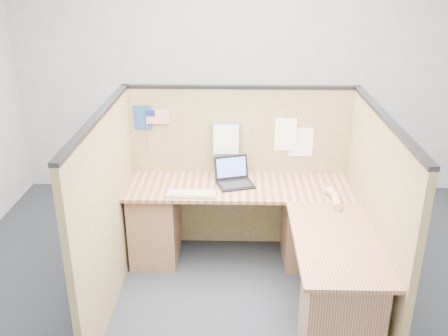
{
  "coord_description": "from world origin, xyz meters",
  "views": [
    {
      "loc": [
        -0.03,
        -3.21,
        2.52
      ],
      "look_at": [
        -0.13,
        0.5,
        0.97
      ],
      "focal_mm": 40.0,
      "sensor_mm": 36.0,
      "label": 1
    }
  ],
  "objects_px": {
    "laptop": "(236,177)",
    "mouse": "(330,192)",
    "keyboard": "(191,194)",
    "l_desk": "(262,244)"
  },
  "relations": [
    {
      "from": "mouse",
      "to": "l_desk",
      "type": "bearing_deg",
      "value": -157.78
    },
    {
      "from": "laptop",
      "to": "keyboard",
      "type": "bearing_deg",
      "value": -161.51
    },
    {
      "from": "laptop",
      "to": "keyboard",
      "type": "relative_size",
      "value": 0.88
    },
    {
      "from": "keyboard",
      "to": "mouse",
      "type": "distance_m",
      "value": 1.15
    },
    {
      "from": "laptop",
      "to": "l_desk",
      "type": "bearing_deg",
      "value": -81.0
    },
    {
      "from": "l_desk",
      "to": "mouse",
      "type": "distance_m",
      "value": 0.71
    },
    {
      "from": "keyboard",
      "to": "mouse",
      "type": "bearing_deg",
      "value": 3.95
    },
    {
      "from": "laptop",
      "to": "mouse",
      "type": "distance_m",
      "value": 0.81
    },
    {
      "from": "keyboard",
      "to": "mouse",
      "type": "relative_size",
      "value": 4.22
    },
    {
      "from": "keyboard",
      "to": "l_desk",
      "type": "bearing_deg",
      "value": -16.14
    }
  ]
}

